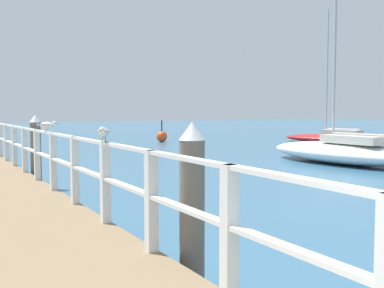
{
  "coord_description": "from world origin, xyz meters",
  "views": [
    {
      "loc": [
        -0.68,
        -0.86,
        2.09
      ],
      "look_at": [
        4.16,
        7.81,
        1.37
      ],
      "focal_mm": 44.62,
      "sensor_mm": 36.0,
      "label": 1
    }
  ],
  "objects_px": {
    "dock_piling_near": "(192,210)",
    "channel_buoy": "(162,136)",
    "seagull_background": "(47,125)",
    "seagull_foreground": "(103,132)",
    "boat_1": "(341,151)",
    "dock_piling_far": "(36,151)",
    "boat_0": "(332,137)"
  },
  "relations": [
    {
      "from": "boat_0",
      "to": "boat_1",
      "type": "height_order",
      "value": "boat_0"
    },
    {
      "from": "seagull_background",
      "to": "seagull_foreground",
      "type": "bearing_deg",
      "value": 40.88
    },
    {
      "from": "seagull_background",
      "to": "boat_1",
      "type": "distance_m",
      "value": 12.46
    },
    {
      "from": "seagull_background",
      "to": "boat_0",
      "type": "bearing_deg",
      "value": 161.69
    },
    {
      "from": "seagull_foreground",
      "to": "dock_piling_far",
      "type": "bearing_deg",
      "value": -67.99
    },
    {
      "from": "dock_piling_far",
      "to": "boat_1",
      "type": "bearing_deg",
      "value": 1.14
    },
    {
      "from": "dock_piling_far",
      "to": "channel_buoy",
      "type": "bearing_deg",
      "value": 53.94
    },
    {
      "from": "boat_1",
      "to": "channel_buoy",
      "type": "relative_size",
      "value": 5.93
    },
    {
      "from": "dock_piling_near",
      "to": "boat_1",
      "type": "height_order",
      "value": "boat_1"
    },
    {
      "from": "dock_piling_near",
      "to": "seagull_background",
      "type": "relative_size",
      "value": 5.02
    },
    {
      "from": "seagull_background",
      "to": "channel_buoy",
      "type": "distance_m",
      "value": 21.25
    },
    {
      "from": "channel_buoy",
      "to": "dock_piling_far",
      "type": "bearing_deg",
      "value": -126.06
    },
    {
      "from": "dock_piling_far",
      "to": "seagull_foreground",
      "type": "relative_size",
      "value": 4.35
    },
    {
      "from": "dock_piling_far",
      "to": "seagull_background",
      "type": "height_order",
      "value": "dock_piling_far"
    },
    {
      "from": "dock_piling_far",
      "to": "boat_0",
      "type": "xyz_separation_m",
      "value": [
        19.76,
        8.79,
        -0.63
      ]
    },
    {
      "from": "boat_1",
      "to": "channel_buoy",
      "type": "xyz_separation_m",
      "value": [
        -0.73,
        14.63,
        -0.11
      ]
    },
    {
      "from": "seagull_background",
      "to": "channel_buoy",
      "type": "bearing_deg",
      "value": -170.83
    },
    {
      "from": "dock_piling_near",
      "to": "seagull_background",
      "type": "height_order",
      "value": "dock_piling_near"
    },
    {
      "from": "dock_piling_near",
      "to": "boat_0",
      "type": "distance_m",
      "value": 26.31
    },
    {
      "from": "dock_piling_near",
      "to": "dock_piling_far",
      "type": "relative_size",
      "value": 1.0
    },
    {
      "from": "boat_0",
      "to": "channel_buoy",
      "type": "height_order",
      "value": "boat_0"
    },
    {
      "from": "boat_0",
      "to": "seagull_foreground",
      "type": "bearing_deg",
      "value": -161.94
    },
    {
      "from": "seagull_foreground",
      "to": "boat_1",
      "type": "xyz_separation_m",
      "value": [
        11.94,
        6.96,
        -1.3
      ]
    },
    {
      "from": "boat_0",
      "to": "boat_1",
      "type": "distance_m",
      "value": 11.86
    },
    {
      "from": "dock_piling_near",
      "to": "channel_buoy",
      "type": "height_order",
      "value": "dock_piling_near"
    },
    {
      "from": "boat_0",
      "to": "seagull_background",
      "type": "bearing_deg",
      "value": -168.89
    },
    {
      "from": "seagull_background",
      "to": "channel_buoy",
      "type": "relative_size",
      "value": 0.28
    },
    {
      "from": "seagull_background",
      "to": "dock_piling_near",
      "type": "bearing_deg",
      "value": 44.98
    },
    {
      "from": "channel_buoy",
      "to": "seagull_foreground",
      "type": "bearing_deg",
      "value": -117.42
    },
    {
      "from": "dock_piling_far",
      "to": "boat_1",
      "type": "distance_m",
      "value": 11.57
    },
    {
      "from": "channel_buoy",
      "to": "seagull_background",
      "type": "bearing_deg",
      "value": -121.86
    },
    {
      "from": "seagull_background",
      "to": "boat_0",
      "type": "height_order",
      "value": "boat_0"
    }
  ]
}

